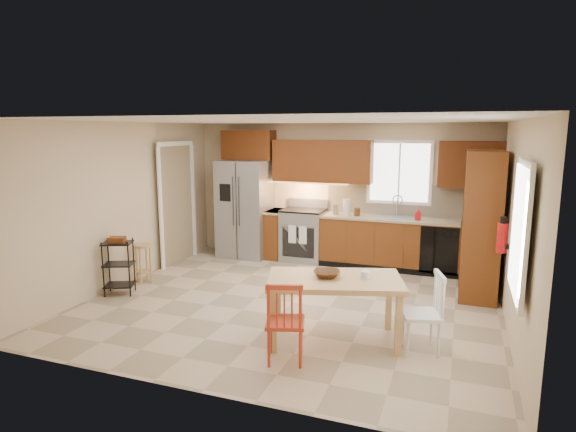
# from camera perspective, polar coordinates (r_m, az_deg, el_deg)

# --- Properties ---
(floor) EXTENTS (5.50, 5.50, 0.00)m
(floor) POSITION_cam_1_polar(r_m,az_deg,el_deg) (6.83, 0.47, -10.21)
(floor) COLOR tan
(floor) RESTS_ON ground
(ceiling) EXTENTS (5.50, 5.00, 0.02)m
(ceiling) POSITION_cam_1_polar(r_m,az_deg,el_deg) (6.40, 0.51, 11.26)
(ceiling) COLOR silver
(ceiling) RESTS_ON ground
(wall_back) EXTENTS (5.50, 0.02, 2.50)m
(wall_back) POSITION_cam_1_polar(r_m,az_deg,el_deg) (8.87, 5.91, 2.81)
(wall_back) COLOR #CCB793
(wall_back) RESTS_ON ground
(wall_front) EXTENTS (5.50, 0.02, 2.50)m
(wall_front) POSITION_cam_1_polar(r_m,az_deg,el_deg) (4.28, -10.82, -5.30)
(wall_front) COLOR #CCB793
(wall_front) RESTS_ON ground
(wall_left) EXTENTS (0.02, 5.00, 2.50)m
(wall_left) POSITION_cam_1_polar(r_m,az_deg,el_deg) (7.85, -18.80, 1.36)
(wall_left) COLOR #CCB793
(wall_left) RESTS_ON ground
(wall_right) EXTENTS (0.02, 5.00, 2.50)m
(wall_right) POSITION_cam_1_polar(r_m,az_deg,el_deg) (6.17, 25.34, -1.37)
(wall_right) COLOR #CCB793
(wall_right) RESTS_ON ground
(refrigerator) EXTENTS (0.92, 0.75, 1.82)m
(refrigerator) POSITION_cam_1_polar(r_m,az_deg,el_deg) (9.14, -5.11, 0.88)
(refrigerator) COLOR gray
(refrigerator) RESTS_ON floor
(range_stove) EXTENTS (0.76, 0.63, 0.92)m
(range_stove) POSITION_cam_1_polar(r_m,az_deg,el_deg) (8.86, 1.86, -2.34)
(range_stove) COLOR gray
(range_stove) RESTS_ON floor
(base_cabinet_narrow) EXTENTS (0.30, 0.60, 0.90)m
(base_cabinet_narrow) POSITION_cam_1_polar(r_m,az_deg,el_deg) (9.06, -1.42, -2.12)
(base_cabinet_narrow) COLOR #633012
(base_cabinet_narrow) RESTS_ON floor
(base_cabinet_run) EXTENTS (2.92, 0.60, 0.90)m
(base_cabinet_run) POSITION_cam_1_polar(r_m,az_deg,el_deg) (8.50, 13.78, -3.24)
(base_cabinet_run) COLOR #633012
(base_cabinet_run) RESTS_ON floor
(dishwasher) EXTENTS (0.60, 0.02, 0.78)m
(dishwasher) POSITION_cam_1_polar(r_m,az_deg,el_deg) (8.18, 17.46, -3.94)
(dishwasher) COLOR black
(dishwasher) RESTS_ON floor
(backsplash) EXTENTS (2.92, 0.03, 0.55)m
(backsplash) POSITION_cam_1_polar(r_m,az_deg,el_deg) (8.65, 14.19, 1.86)
(backsplash) COLOR beige
(backsplash) RESTS_ON wall_back
(upper_over_fridge) EXTENTS (1.00, 0.35, 0.55)m
(upper_over_fridge) POSITION_cam_1_polar(r_m,az_deg,el_deg) (9.20, -4.69, 8.41)
(upper_over_fridge) COLOR #5A280F
(upper_over_fridge) RESTS_ON wall_back
(upper_left_block) EXTENTS (1.80, 0.35, 0.75)m
(upper_left_block) POSITION_cam_1_polar(r_m,az_deg,el_deg) (8.71, 4.09, 6.50)
(upper_left_block) COLOR #5A280F
(upper_left_block) RESTS_ON wall_back
(upper_right_block) EXTENTS (1.00, 0.35, 0.75)m
(upper_right_block) POSITION_cam_1_polar(r_m,az_deg,el_deg) (8.38, 20.84, 5.72)
(upper_right_block) COLOR #5A280F
(upper_right_block) RESTS_ON wall_back
(window_back) EXTENTS (1.12, 0.04, 1.12)m
(window_back) POSITION_cam_1_polar(r_m,az_deg,el_deg) (8.61, 13.07, 5.06)
(window_back) COLOR white
(window_back) RESTS_ON wall_back
(sink) EXTENTS (0.62, 0.46, 0.16)m
(sink) POSITION_cam_1_polar(r_m,az_deg,el_deg) (8.44, 12.62, -0.44)
(sink) COLOR gray
(sink) RESTS_ON base_cabinet_run
(undercab_glow) EXTENTS (1.60, 0.30, 0.01)m
(undercab_glow) POSITION_cam_1_polar(r_m,az_deg,el_deg) (8.81, 2.13, 3.98)
(undercab_glow) COLOR #FFBF66
(undercab_glow) RESTS_ON wall_back
(soap_bottle) EXTENTS (0.09, 0.09, 0.19)m
(soap_bottle) POSITION_cam_1_polar(r_m,az_deg,el_deg) (8.28, 15.17, 0.20)
(soap_bottle) COLOR #B20C0F
(soap_bottle) RESTS_ON base_cabinet_run
(paper_towel) EXTENTS (0.12, 0.12, 0.28)m
(paper_towel) POSITION_cam_1_polar(r_m,az_deg,el_deg) (8.51, 6.94, 1.04)
(paper_towel) COLOR silver
(paper_towel) RESTS_ON base_cabinet_run
(canister_steel) EXTENTS (0.11, 0.11, 0.18)m
(canister_steel) POSITION_cam_1_polar(r_m,az_deg,el_deg) (8.56, 5.63, 0.79)
(canister_steel) COLOR gray
(canister_steel) RESTS_ON base_cabinet_run
(canister_wood) EXTENTS (0.10, 0.10, 0.14)m
(canister_wood) POSITION_cam_1_polar(r_m,az_deg,el_deg) (8.45, 8.20, 0.47)
(canister_wood) COLOR #523116
(canister_wood) RESTS_ON base_cabinet_run
(pantry) EXTENTS (0.50, 0.95, 2.10)m
(pantry) POSITION_cam_1_polar(r_m,az_deg,el_deg) (7.36, 21.94, -0.97)
(pantry) COLOR #633012
(pantry) RESTS_ON floor
(fire_extinguisher) EXTENTS (0.12, 0.12, 0.36)m
(fire_extinguisher) POSITION_cam_1_polar(r_m,az_deg,el_deg) (6.33, 24.04, -2.38)
(fire_extinguisher) COLOR #B20C0F
(fire_extinguisher) RESTS_ON wall_right
(window_right) EXTENTS (0.04, 1.02, 1.32)m
(window_right) POSITION_cam_1_polar(r_m,az_deg,el_deg) (5.00, 25.85, -1.57)
(window_right) COLOR white
(window_right) RESTS_ON wall_right
(doorway) EXTENTS (0.04, 0.95, 2.10)m
(doorway) POSITION_cam_1_polar(r_m,az_deg,el_deg) (8.87, -13.08, 1.29)
(doorway) COLOR #8C7A59
(doorway) RESTS_ON wall_left
(dining_table) EXTENTS (1.67, 1.24, 0.73)m
(dining_table) POSITION_cam_1_polar(r_m,az_deg,el_deg) (5.59, 5.49, -11.03)
(dining_table) COLOR tan
(dining_table) RESTS_ON floor
(chair_red) EXTENTS (0.51, 0.51, 0.88)m
(chair_red) POSITION_cam_1_polar(r_m,az_deg,el_deg) (5.08, -0.31, -12.30)
(chair_red) COLOR #A82E19
(chair_red) RESTS_ON floor
(chair_white) EXTENTS (0.51, 0.51, 0.88)m
(chair_white) POSITION_cam_1_polar(r_m,az_deg,el_deg) (5.47, 15.51, -11.01)
(chair_white) COLOR silver
(chair_white) RESTS_ON floor
(table_bowl) EXTENTS (0.38, 0.38, 0.07)m
(table_bowl) POSITION_cam_1_polar(r_m,az_deg,el_deg) (5.48, 4.61, -7.29)
(table_bowl) COLOR #523116
(table_bowl) RESTS_ON dining_table
(table_jar) EXTENTS (0.13, 0.13, 0.12)m
(table_jar) POSITION_cam_1_polar(r_m,az_deg,el_deg) (5.47, 9.15, -7.11)
(table_jar) COLOR silver
(table_jar) RESTS_ON dining_table
(bar_stool) EXTENTS (0.31, 0.31, 0.62)m
(bar_stool) POSITION_cam_1_polar(r_m,az_deg,el_deg) (7.93, -16.75, -5.39)
(bar_stool) COLOR tan
(bar_stool) RESTS_ON floor
(utility_cart) EXTENTS (0.50, 0.45, 0.81)m
(utility_cart) POSITION_cam_1_polar(r_m,az_deg,el_deg) (7.47, -19.42, -5.73)
(utility_cart) COLOR black
(utility_cart) RESTS_ON floor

